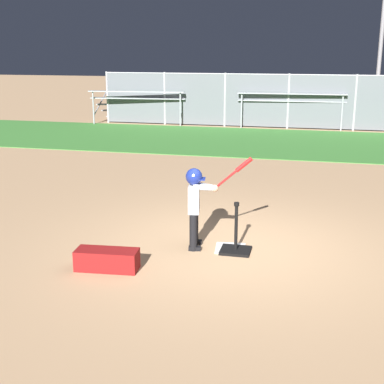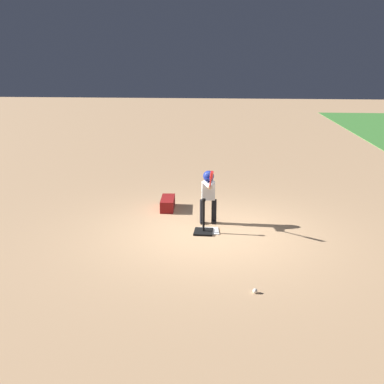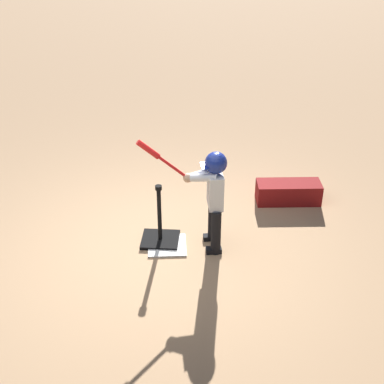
# 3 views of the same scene
# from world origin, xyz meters

# --- Properties ---
(ground_plane) EXTENTS (90.00, 90.00, 0.00)m
(ground_plane) POSITION_xyz_m (0.00, 0.00, 0.00)
(ground_plane) COLOR tan
(home_plate) EXTENTS (0.49, 0.49, 0.02)m
(home_plate) POSITION_xyz_m (-0.09, -0.05, 0.01)
(home_plate) COLOR white
(home_plate) RESTS_ON ground_plane
(batting_tee) EXTENTS (0.44, 0.39, 0.75)m
(batting_tee) POSITION_xyz_m (-0.00, -0.15, 0.10)
(batting_tee) COLOR black
(batting_tee) RESTS_ON ground_plane
(batter_child) EXTENTS (0.96, 0.39, 1.39)m
(batter_child) POSITION_xyz_m (-0.60, -0.10, 0.77)
(batter_child) COLOR black
(batter_child) RESTS_ON ground_plane
(equipment_bag) EXTENTS (0.86, 0.39, 0.28)m
(equipment_bag) POSITION_xyz_m (-1.59, -1.18, 0.14)
(equipment_bag) COLOR maroon
(equipment_bag) RESTS_ON ground_plane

